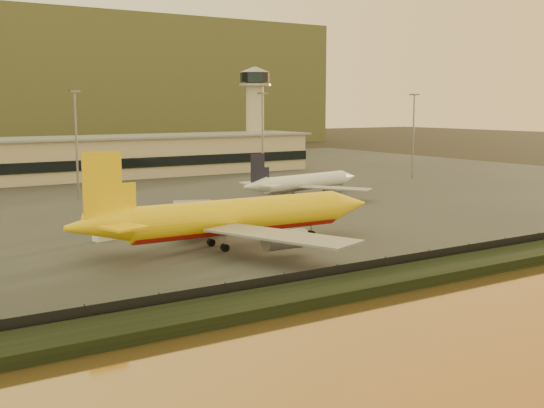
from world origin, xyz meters
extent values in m
plane|color=black|center=(0.00, 0.00, 0.00)|extent=(900.00, 900.00, 0.00)
cube|color=black|center=(0.00, -17.00, 0.70)|extent=(320.00, 7.00, 1.40)
cube|color=#2D2D2D|center=(0.00, 95.00, 0.10)|extent=(320.00, 220.00, 0.20)
cube|color=black|center=(0.00, -13.00, 1.30)|extent=(300.00, 0.05, 2.20)
cube|color=tan|center=(0.00, 125.00, 6.20)|extent=(160.00, 22.00, 12.00)
cube|color=black|center=(0.00, 113.80, 5.20)|extent=(160.00, 0.60, 3.00)
cube|color=gray|center=(0.00, 125.00, 12.50)|extent=(164.00, 24.00, 0.60)
cylinder|color=tan|center=(70.00, 131.00, 15.20)|extent=(6.40, 6.40, 30.00)
cylinder|color=black|center=(70.00, 131.00, 31.95)|extent=(10.40, 10.40, 3.50)
cone|color=gray|center=(70.00, 131.00, 34.70)|extent=(11.20, 11.20, 2.00)
cylinder|color=gray|center=(70.00, 131.00, 29.40)|extent=(11.20, 11.20, 0.80)
cylinder|color=slate|center=(-10.00, 80.00, 12.70)|extent=(0.50, 0.50, 25.00)
cube|color=slate|center=(-10.00, 80.00, 25.40)|extent=(2.20, 2.20, 0.40)
cylinder|color=slate|center=(40.00, 78.00, 12.70)|extent=(0.50, 0.50, 25.00)
cube|color=slate|center=(40.00, 78.00, 25.40)|extent=(2.20, 2.20, 0.40)
cylinder|color=slate|center=(90.00, 72.00, 12.70)|extent=(0.50, 0.50, 25.00)
cube|color=slate|center=(90.00, 72.00, 25.40)|extent=(2.20, 2.20, 0.40)
cube|color=brown|center=(90.00, 340.00, 35.00)|extent=(220.00, 160.00, 70.00)
cylinder|color=yellow|center=(-5.05, 13.09, 5.17)|extent=(36.35, 6.03, 5.24)
cylinder|color=#BA120A|center=(-5.05, 13.09, 4.26)|extent=(35.32, 4.86, 4.08)
cone|color=yellow|center=(16.59, 12.61, 5.17)|extent=(7.16, 5.39, 5.24)
cone|color=yellow|center=(-27.70, 13.58, 5.57)|extent=(9.17, 5.43, 5.24)
cube|color=yellow|center=(-26.69, 13.56, 11.32)|extent=(5.55, 0.54, 9.16)
cube|color=yellow|center=(-25.57, 18.77, 5.96)|extent=(6.39, 6.36, 0.31)
cube|color=yellow|center=(-25.80, 8.31, 5.96)|extent=(6.25, 6.21, 0.31)
cube|color=gray|center=(-5.75, 27.05, 4.26)|extent=(15.42, 23.59, 0.31)
cylinder|color=gray|center=(-3.31, 23.60, 2.82)|extent=(6.10, 3.01, 2.88)
cube|color=gray|center=(-6.37, -0.83, 4.26)|extent=(14.61, 23.68, 0.31)
cylinder|color=gray|center=(-3.78, 2.51, 2.82)|extent=(6.10, 3.01, 2.88)
cylinder|color=black|center=(8.78, 12.78, 0.78)|extent=(1.17, 0.94, 1.15)
cylinder|color=slate|center=(8.78, 12.78, 1.38)|extent=(0.20, 0.20, 2.36)
cylinder|color=black|center=(-8.88, 10.81, 0.78)|extent=(1.17, 0.94, 1.15)
cylinder|color=slate|center=(-8.88, 10.81, 1.38)|extent=(0.20, 0.20, 2.36)
cylinder|color=black|center=(-8.78, 15.52, 0.78)|extent=(1.17, 0.94, 1.15)
cylinder|color=slate|center=(-8.78, 15.52, 1.38)|extent=(0.20, 0.20, 2.36)
cylinder|color=white|center=(39.04, 56.63, 3.71)|extent=(26.82, 8.52, 3.69)
cylinder|color=gray|center=(39.04, 56.63, 3.06)|extent=(25.94, 7.58, 2.88)
cone|color=white|center=(54.65, 59.55, 3.71)|extent=(5.76, 4.58, 3.69)
cone|color=white|center=(22.70, 53.57, 3.99)|extent=(7.21, 4.85, 3.69)
cube|color=black|center=(23.43, 53.71, 8.05)|extent=(4.05, 1.04, 6.46)
cube|color=white|center=(23.47, 57.47, 4.26)|extent=(4.12, 3.96, 0.22)
cube|color=white|center=(24.83, 50.21, 4.26)|extent=(4.92, 4.85, 0.22)
cube|color=gray|center=(36.44, 66.47, 3.06)|extent=(8.36, 17.32, 0.22)
cylinder|color=gray|center=(38.72, 64.36, 2.05)|extent=(4.73, 2.81, 2.03)
cube|color=gray|center=(40.18, 46.51, 3.06)|extent=(13.31, 16.79, 0.22)
cylinder|color=gray|center=(41.54, 49.30, 2.05)|extent=(4.73, 2.81, 2.03)
cylinder|color=black|center=(49.02, 58.49, 0.61)|extent=(0.92, 0.78, 0.81)
cylinder|color=slate|center=(49.02, 58.49, 1.03)|extent=(0.19, 0.19, 1.66)
cylinder|color=black|center=(36.62, 54.48, 0.61)|extent=(0.92, 0.78, 0.81)
cylinder|color=slate|center=(36.62, 54.48, 1.03)|extent=(0.19, 0.19, 1.66)
cylinder|color=black|center=(36.01, 57.75, 0.61)|extent=(0.92, 0.78, 0.81)
cylinder|color=slate|center=(36.01, 57.75, 1.03)|extent=(0.19, 0.19, 1.66)
cube|color=yellow|center=(4.52, 25.51, 1.15)|extent=(4.27, 2.03, 1.90)
cube|color=white|center=(-21.25, 29.14, 1.08)|extent=(4.23, 2.77, 1.75)
camera|label=1|loc=(-57.88, -78.34, 22.23)|focal=45.00mm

